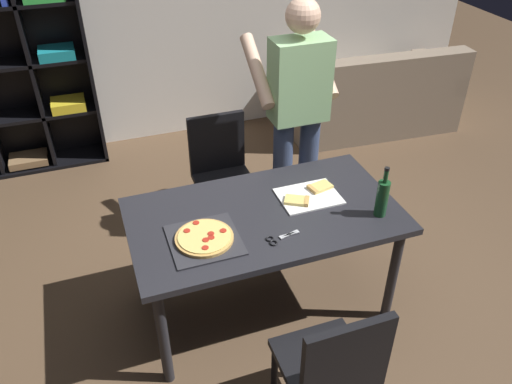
% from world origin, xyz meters
% --- Properties ---
extents(ground_plane, '(12.00, 12.00, 0.00)m').
position_xyz_m(ground_plane, '(0.00, 0.00, 0.00)').
color(ground_plane, brown).
extents(dining_table, '(1.56, 0.86, 0.75)m').
position_xyz_m(dining_table, '(0.00, 0.00, 0.67)').
color(dining_table, '#232328').
rests_on(dining_table, ground_plane).
extents(chair_near_camera, '(0.42, 0.42, 0.90)m').
position_xyz_m(chair_near_camera, '(-0.00, -0.92, 0.51)').
color(chair_near_camera, black).
rests_on(chair_near_camera, ground_plane).
extents(chair_far_side, '(0.42, 0.42, 0.90)m').
position_xyz_m(chair_far_side, '(0.00, 0.92, 0.51)').
color(chair_far_side, black).
rests_on(chair_far_side, ground_plane).
extents(couch, '(1.75, 0.95, 0.85)m').
position_xyz_m(couch, '(1.90, 1.99, 0.30)').
color(couch, gray).
rests_on(couch, ground_plane).
extents(person_serving_pizza, '(0.55, 0.54, 1.75)m').
position_xyz_m(person_serving_pizza, '(0.49, 0.70, 1.00)').
color(person_serving_pizza, '#38476B').
rests_on(person_serving_pizza, ground_plane).
extents(pepperoni_pizza_on_tray, '(0.38, 0.38, 0.04)m').
position_xyz_m(pepperoni_pizza_on_tray, '(-0.39, -0.12, 0.77)').
color(pepperoni_pizza_on_tray, '#2D2D33').
rests_on(pepperoni_pizza_on_tray, dining_table).
extents(pizza_slices_on_towel, '(0.36, 0.28, 0.03)m').
position_xyz_m(pizza_slices_on_towel, '(0.31, 0.06, 0.76)').
color(pizza_slices_on_towel, white).
rests_on(pizza_slices_on_towel, dining_table).
extents(wine_bottle, '(0.07, 0.07, 0.32)m').
position_xyz_m(wine_bottle, '(0.62, -0.23, 0.87)').
color(wine_bottle, '#194723').
rests_on(wine_bottle, dining_table).
extents(kitchen_scissors, '(0.20, 0.09, 0.01)m').
position_xyz_m(kitchen_scissors, '(-0.01, -0.24, 0.76)').
color(kitchen_scissors, silver).
rests_on(kitchen_scissors, dining_table).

